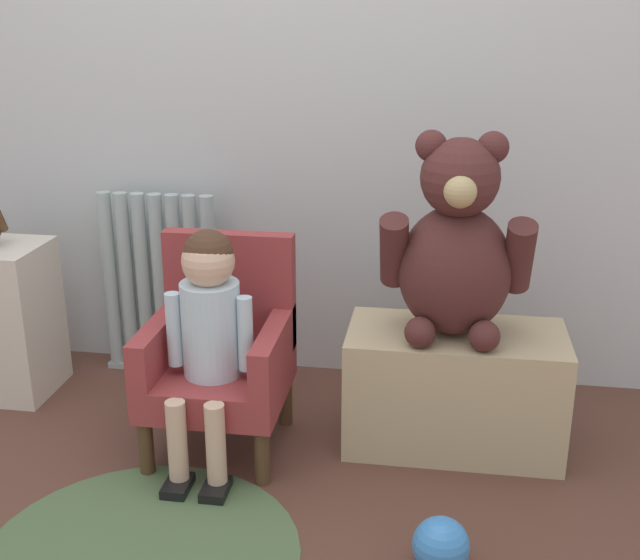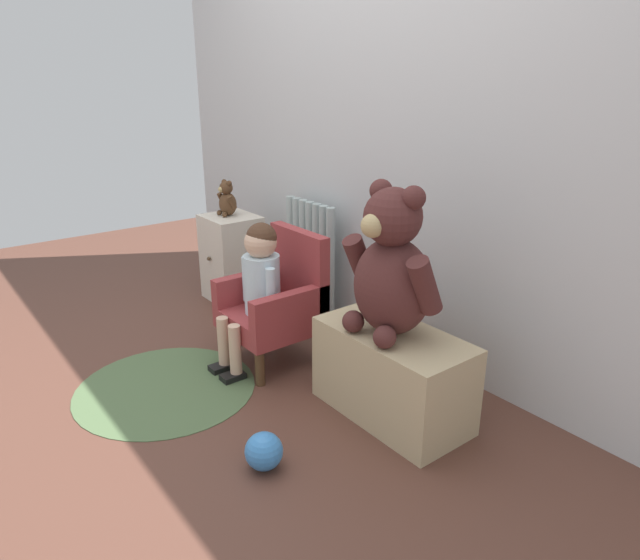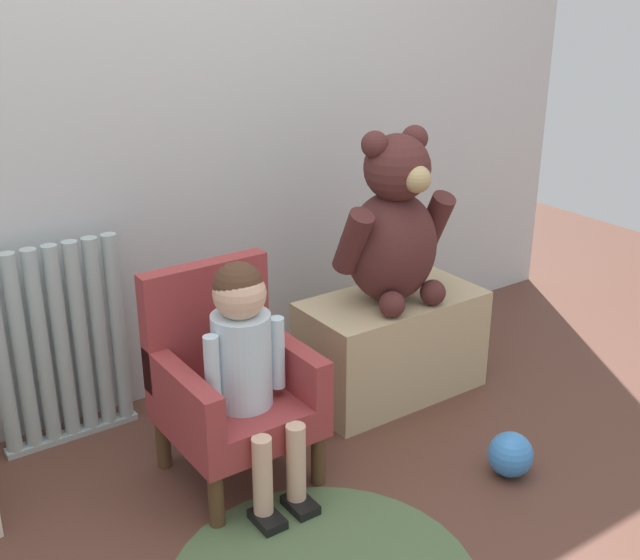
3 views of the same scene
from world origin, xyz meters
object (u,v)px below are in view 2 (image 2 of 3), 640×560
Objects in this scene: small_dresser at (232,258)px; child_armchair at (278,301)px; low_bench at (392,374)px; toy_ball at (264,451)px; radiator at (310,260)px; large_teddy_bear at (392,270)px; child_figure at (258,276)px; small_teddy_bear at (227,200)px; floor_rug at (165,388)px.

child_armchair reaches higher than small_dresser.
toy_ball is at bearing -92.56° from low_bench.
radiator is 1.14m from large_teddy_bear.
child_figure is (0.35, -0.56, 0.12)m from radiator.
low_bench is 3.03× the size of small_teddy_bear.
child_armchair is 0.72m from low_bench.
toy_ball is at bearing -43.46° from radiator.
radiator is 0.84× the size of floor_rug.
child_figure is at bearing -90.00° from child_armchair.
toy_ball reaches higher than floor_rug.
radiator is at bearing 26.01° from small_dresser.
radiator reaches higher than toy_ball.
child_figure is 3.29× the size of small_teddy_bear.
floor_rug is 0.74m from toy_ball.
small_dresser is at bearing -153.99° from radiator.
toy_ball is (0.67, -0.52, -0.23)m from child_armchair.
child_armchair is 4.58× the size of toy_ball.
low_bench is at bearing -4.81° from small_dresser.
large_teddy_bear is at bearing -20.11° from radiator.
radiator is 1.26× the size of small_dresser.
small_dresser is 0.82× the size of low_bench.
radiator is at bearing 105.62° from floor_rug.
small_dresser reaches higher than low_bench.
small_teddy_bear is 1.54× the size of toy_ball.
low_bench is at bearing -4.69° from small_teddy_bear.
low_bench is 1.03m from floor_rug.
child_figure is 0.88m from toy_ball.
child_figure is 1.18× the size of large_teddy_bear.
large_teddy_bear is 0.75× the size of floor_rug.
large_teddy_bear is at bearing 89.18° from toy_ball.
small_teddy_bear reaches higher than small_dresser.
floor_rug is at bearing -45.77° from small_dresser.
small_teddy_bear is at bearing -154.78° from radiator.
toy_ball is at bearing -31.19° from child_figure.
child_figure is 5.06× the size of toy_ball.
floor_rug is (0.77, -0.79, -0.26)m from small_dresser.
small_dresser is 0.75× the size of child_figure.
small_dresser reaches higher than floor_rug.
low_bench is (0.70, 0.20, -0.27)m from child_figure.
child_figure reaches higher than child_armchair.
large_teddy_bear is (0.68, 0.07, 0.33)m from child_armchair.
toy_ball is at bearing -37.47° from child_armchair.
floor_rug is 5.75× the size of toy_ball.
low_bench is (1.05, -0.37, -0.15)m from radiator.
small_dresser is 0.89× the size of large_teddy_bear.
small_dresser reaches higher than toy_ball.
radiator is 0.63m from small_teddy_bear.
small_teddy_bear is at bearing 174.82° from large_teddy_bear.
large_teddy_bear is (1.52, -0.14, 0.37)m from small_dresser.
toy_ball is (-0.01, -0.59, -0.56)m from large_teddy_bear.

